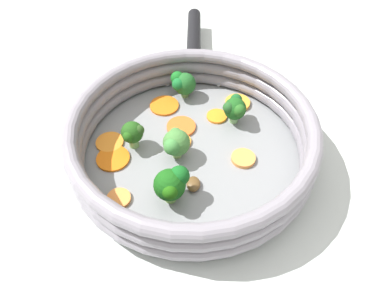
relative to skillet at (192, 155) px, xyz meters
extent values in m
plane|color=#B5BCB8|center=(0.00, 0.00, -0.01)|extent=(4.00, 4.00, 0.00)
cylinder|color=gray|center=(0.00, 0.00, 0.00)|extent=(0.32, 0.32, 0.02)
torus|color=gray|center=(0.00, 0.00, 0.02)|extent=(0.34, 0.34, 0.02)
torus|color=gray|center=(0.00, 0.00, 0.04)|extent=(0.34, 0.34, 0.02)
torus|color=gray|center=(0.00, 0.00, 0.06)|extent=(0.34, 0.34, 0.02)
cylinder|color=black|center=(-0.03, 0.26, 0.02)|extent=(0.05, 0.20, 0.03)
sphere|color=gray|center=(0.03, 0.15, 0.01)|extent=(0.01, 0.01, 0.01)
sphere|color=gray|center=(-0.06, 0.14, 0.01)|extent=(0.01, 0.01, 0.01)
cylinder|color=orange|center=(0.06, 0.11, 0.01)|extent=(0.06, 0.06, 0.01)
cylinder|color=orange|center=(0.03, 0.07, 0.01)|extent=(0.03, 0.03, 0.00)
cylinder|color=#EA8D41|center=(0.07, -0.01, 0.01)|extent=(0.04, 0.04, 0.01)
cylinder|color=orange|center=(-0.02, 0.04, 0.01)|extent=(0.06, 0.06, 0.00)
cylinder|color=orange|center=(-0.08, -0.09, 0.01)|extent=(0.04, 0.04, 0.00)
cylinder|color=orange|center=(-0.12, 0.00, 0.01)|extent=(0.05, 0.05, 0.00)
cylinder|color=orange|center=(-0.11, -0.03, 0.01)|extent=(0.06, 0.06, 0.00)
cylinder|color=orange|center=(-0.02, 0.01, 0.01)|extent=(0.04, 0.04, 0.00)
cylinder|color=orange|center=(-0.06, 0.09, 0.01)|extent=(0.05, 0.05, 0.00)
cylinder|color=#7FA257|center=(-0.02, -0.01, 0.02)|extent=(0.01, 0.01, 0.02)
sphere|color=#417837|center=(-0.02, -0.01, 0.03)|extent=(0.04, 0.04, 0.04)
sphere|color=#3B7C39|center=(-0.02, -0.02, 0.04)|extent=(0.02, 0.02, 0.02)
sphere|color=#447B38|center=(-0.02, 0.00, 0.04)|extent=(0.02, 0.02, 0.02)
cylinder|color=#7EB16D|center=(0.05, 0.07, 0.02)|extent=(0.01, 0.01, 0.02)
sphere|color=#195019|center=(0.05, 0.07, 0.03)|extent=(0.03, 0.03, 0.03)
sphere|color=#23581D|center=(0.06, 0.06, 0.04)|extent=(0.02, 0.02, 0.02)
sphere|color=#204E21|center=(0.05, 0.06, 0.04)|extent=(0.02, 0.02, 0.02)
sphere|color=#155021|center=(0.06, 0.08, 0.04)|extent=(0.02, 0.02, 0.02)
cylinder|color=#77A44D|center=(-0.02, -0.08, 0.02)|extent=(0.01, 0.01, 0.02)
sphere|color=#155013|center=(-0.02, -0.08, 0.04)|extent=(0.04, 0.04, 0.04)
sphere|color=#1C550D|center=(-0.01, -0.10, 0.04)|extent=(0.02, 0.02, 0.02)
sphere|color=#12571B|center=(-0.01, -0.07, 0.05)|extent=(0.03, 0.03, 0.03)
cylinder|color=#87B564|center=(-0.08, 0.00, 0.02)|extent=(0.01, 0.01, 0.02)
sphere|color=#1F4B16|center=(-0.08, 0.00, 0.04)|extent=(0.03, 0.03, 0.03)
sphere|color=#254419|center=(-0.07, 0.00, 0.04)|extent=(0.01, 0.01, 0.01)
sphere|color=#1F5013|center=(-0.09, -0.01, 0.04)|extent=(0.02, 0.02, 0.02)
cylinder|color=olive|center=(-0.03, 0.12, 0.02)|extent=(0.01, 0.01, 0.01)
sphere|color=#1E5923|center=(-0.03, 0.12, 0.03)|extent=(0.04, 0.04, 0.04)
sphere|color=#15611E|center=(-0.04, 0.12, 0.04)|extent=(0.02, 0.02, 0.02)
sphere|color=#21511D|center=(-0.03, 0.11, 0.04)|extent=(0.02, 0.02, 0.02)
sphere|color=#156127|center=(-0.04, 0.11, 0.04)|extent=(0.02, 0.02, 0.02)
ellipsoid|color=brown|center=(0.01, -0.06, 0.01)|extent=(0.02, 0.03, 0.01)
camera|label=1|loc=(0.05, -0.35, 0.41)|focal=35.00mm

